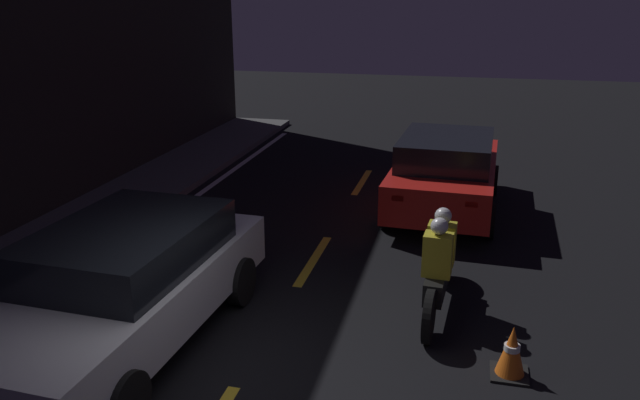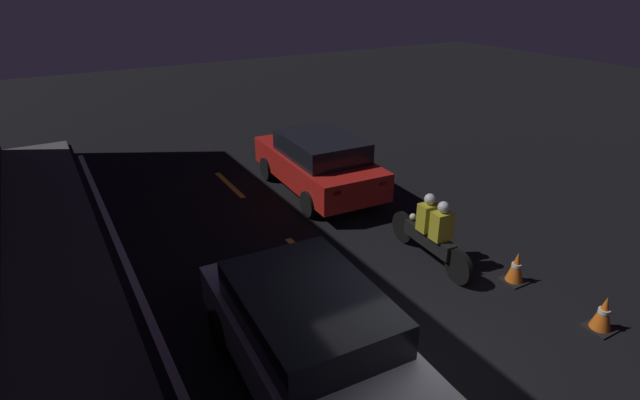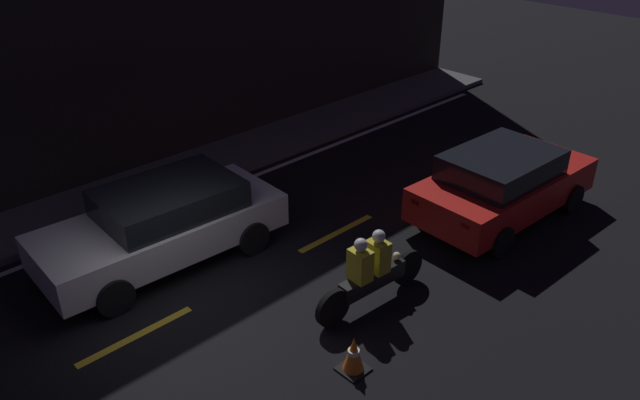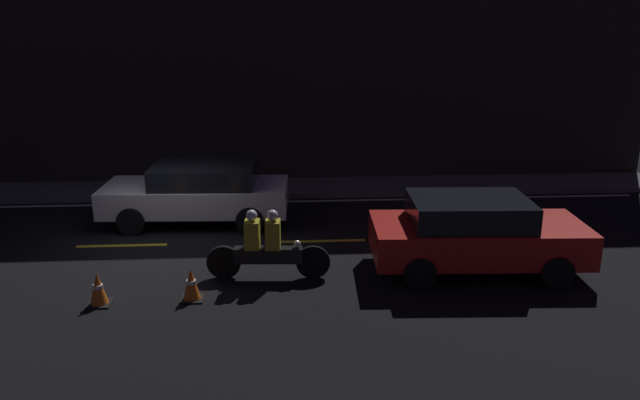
# 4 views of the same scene
# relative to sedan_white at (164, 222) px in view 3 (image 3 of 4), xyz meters

# --- Properties ---
(ground_plane) EXTENTS (56.00, 56.00, 0.00)m
(ground_plane) POSITION_rel_sedan_white_xyz_m (-0.56, -1.57, -0.79)
(ground_plane) COLOR black
(raised_curb) EXTENTS (28.00, 1.86, 0.14)m
(raised_curb) POSITION_rel_sedan_white_xyz_m (-0.56, 2.81, -0.72)
(raised_curb) COLOR #4C4C4F
(raised_curb) RESTS_ON ground
(building_front) EXTENTS (28.00, 0.30, 7.69)m
(building_front) POSITION_rel_sedan_white_xyz_m (-0.56, 3.89, 3.06)
(building_front) COLOR black
(building_front) RESTS_ON ground
(lane_dash_c) EXTENTS (2.00, 0.14, 0.01)m
(lane_dash_c) POSITION_rel_sedan_white_xyz_m (-1.56, -1.57, -0.79)
(lane_dash_c) COLOR gold
(lane_dash_c) RESTS_ON ground
(lane_dash_d) EXTENTS (2.00, 0.14, 0.01)m
(lane_dash_d) POSITION_rel_sedan_white_xyz_m (2.94, -1.57, -0.79)
(lane_dash_d) COLOR gold
(lane_dash_d) RESTS_ON ground
(lane_dash_e) EXTENTS (2.00, 0.14, 0.01)m
(lane_dash_e) POSITION_rel_sedan_white_xyz_m (7.44, -1.57, -0.79)
(lane_dash_e) COLOR gold
(lane_dash_e) RESTS_ON ground
(lane_solid_kerb) EXTENTS (25.20, 0.14, 0.01)m
(lane_solid_kerb) POSITION_rel_sedan_white_xyz_m (-0.56, 1.64, -0.79)
(lane_solid_kerb) COLOR silver
(lane_solid_kerb) RESTS_ON ground
(sedan_white) EXTENTS (4.57, 2.17, 1.47)m
(sedan_white) POSITION_rel_sedan_white_xyz_m (0.00, 0.00, 0.00)
(sedan_white) COLOR silver
(sedan_white) RESTS_ON ground
(taxi_red) EXTENTS (4.27, 2.12, 1.52)m
(taxi_red) POSITION_rel_sedan_white_xyz_m (5.89, -3.46, 0.01)
(taxi_red) COLOR red
(taxi_red) RESTS_ON ground
(motorcycle) EXTENTS (2.41, 0.40, 1.40)m
(motorcycle) POSITION_rel_sedan_white_xyz_m (1.70, -3.58, -0.14)
(motorcycle) COLOR black
(motorcycle) RESTS_ON ground
(traffic_cone_mid) EXTENTS (0.41, 0.41, 0.60)m
(traffic_cone_mid) POSITION_rel_sedan_white_xyz_m (0.38, -4.47, -0.50)
(traffic_cone_mid) COLOR black
(traffic_cone_mid) RESTS_ON ground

